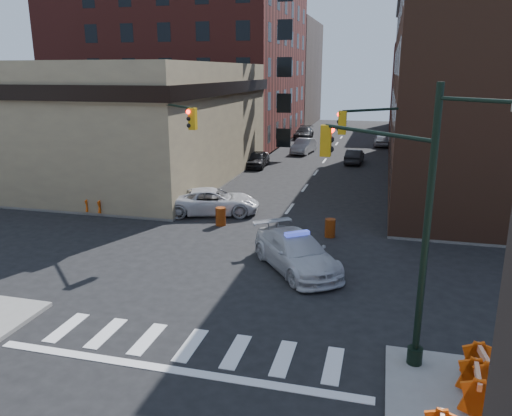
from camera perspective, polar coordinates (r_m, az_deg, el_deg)
The scene contains 28 objects.
ground at distance 22.32m, azimuth -0.96°, elevation -6.73°, with size 140.00×140.00×0.00m, color black.
sidewalk_nw at distance 60.49m, azimuth -13.91°, elevation 7.03°, with size 34.00×54.50×0.15m, color gray.
bank_building at distance 43.01m, azimuth -17.41°, elevation 9.49°, with size 22.00×22.00×9.00m, color #91835F.
apartment_block at distance 64.67m, azimuth -7.74°, elevation 18.45°, with size 25.00×25.00×24.00m, color #5B211C.
commercial_row_ne at distance 43.10m, azimuth 25.06°, elevation 12.12°, with size 14.00×34.00×14.00m, color #4E2D1F.
filler_nw at distance 84.71m, azimuth -0.23°, elevation 15.12°, with size 20.00×18.00×16.00m, color brown.
filler_ne at distance 78.42m, azimuth 21.23°, elevation 12.63°, with size 16.00×16.00×12.00m, color #5B211C.
signal_pole_se at distance 14.90m, azimuth 15.94°, elevation 0.04°, with size 5.40×5.27×8.00m.
signal_pole_nw at distance 28.01m, azimuth -9.73°, elevation 6.82°, with size 3.58×3.67×8.00m.
signal_pole_ne at distance 25.60m, azimuth 15.06°, elevation 5.72°, with size 3.67×3.58×8.00m.
tree_ne_near at distance 46.23m, azimuth 17.05°, elevation 8.62°, with size 3.00×3.00×4.85m.
tree_ne_far at distance 54.18m, azimuth 16.76°, elevation 9.55°, with size 3.00×3.00×4.85m.
police_car at distance 21.85m, azimuth 4.62°, elevation -5.03°, with size 2.25×5.54×1.61m, color silver.
pickup at distance 30.32m, azimuth -4.93°, elevation 0.76°, with size 2.58×5.60×1.56m, color silver.
parked_car_wnear at distance 45.19m, azimuth 0.15°, elevation 5.60°, with size 1.69×4.21×1.43m, color black.
parked_car_wfar at distance 53.07m, azimuth 5.47°, elevation 7.05°, with size 1.63×4.68×1.54m, color gray.
parked_car_wdeep at distance 64.87m, azimuth 5.49°, elevation 8.55°, with size 2.09×5.15×1.50m, color black.
parked_car_enear at distance 47.83m, azimuth 11.18°, elevation 5.79°, with size 1.40×4.02×1.32m, color black.
parked_car_efar at distance 59.84m, azimuth 14.11°, elevation 7.54°, with size 1.65×4.10×1.40m, color #96989F.
pedestrian_a at distance 32.66m, azimuth -14.00°, elevation 1.97°, with size 0.68×0.45×1.87m, color black.
pedestrian_b at distance 30.36m, azimuth -13.36°, elevation 0.86°, with size 0.83×0.65×1.71m, color black.
pedestrian_c at distance 34.88m, azimuth -17.53°, elevation 2.52°, with size 1.07×0.45×1.83m, color #202530.
barrel_road at distance 26.35m, azimuth 8.46°, elevation -2.28°, with size 0.54×0.54×0.97m, color orange.
barrel_bank at distance 28.09m, azimuth -4.06°, elevation -0.97°, with size 0.57×0.57×1.03m, color #CC6509.
barricade_se_a at distance 14.59m, azimuth 23.83°, elevation -18.23°, with size 1.31×0.65×0.98m, color #C13909, non-canonical shape.
barricade_se_b at distance 15.37m, azimuth 24.48°, elevation -16.48°, with size 1.32×0.66×0.99m, color orange, non-canonical shape.
barricade_nw_a at distance 32.12m, azimuth -11.48°, elevation 1.07°, with size 1.28×0.64×0.96m, color red, non-canonical shape.
barricade_nw_b at distance 31.52m, azimuth -17.85°, elevation 0.27°, with size 1.17×0.58×0.88m, color #EE430B, non-canonical shape.
Camera 1 is at (5.54, -19.92, 8.41)m, focal length 35.00 mm.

